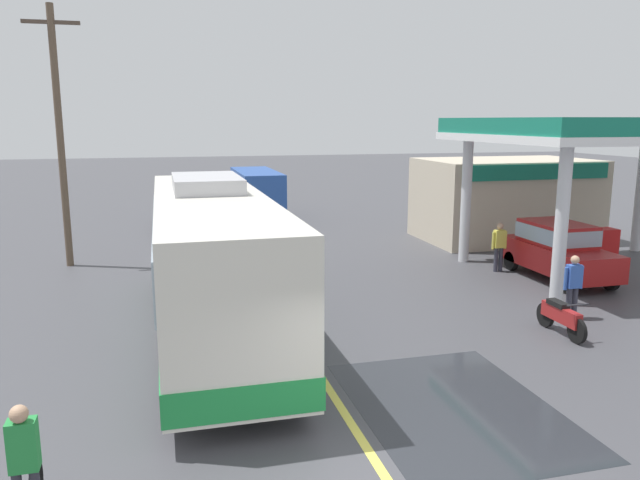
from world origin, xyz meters
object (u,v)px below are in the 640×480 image
Objects in this scene: coach_bus_main at (213,263)px; motorcycle_parked_forecourt at (561,316)px; cyclist_on_shoulder at (25,477)px; car_trailing_behind_bus at (173,206)px; car_at_pump at (558,248)px; pedestrian_by_shop at (499,244)px; minibus_opposing_lane at (257,189)px; pedestrian_near_pump at (573,283)px.

coach_bus_main is 6.13× the size of motorcycle_parked_forecourt.
cyclist_on_shoulder is 0.43× the size of car_trailing_behind_bus.
coach_bus_main is at bearing 164.57° from motorcycle_parked_forecourt.
car_at_pump is (11.11, 2.38, -0.71)m from coach_bus_main.
cyclist_on_shoulder is 1.01× the size of motorcycle_parked_forecourt.
car_at_pump is 2.33× the size of motorcycle_parked_forecourt.
coach_bus_main is 11.39m from car_at_pump.
car_at_pump is at bearing -45.62° from pedestrian_by_shop.
cyclist_on_shoulder is at bearing -146.65° from car_at_pump.
pedestrian_by_shop is (6.06, -13.64, -0.54)m from minibus_opposing_lane.
minibus_opposing_lane is at bearing 105.75° from pedestrian_near_pump.
car_at_pump is at bearing 59.47° from pedestrian_near_pump.
pedestrian_by_shop is at bearing 72.67° from motorcycle_parked_forecourt.
motorcycle_parked_forecourt is at bearing -64.20° from car_trailing_behind_bus.
minibus_opposing_lane is 3.69× the size of pedestrian_by_shop.
motorcycle_parked_forecourt is at bearing -15.43° from coach_bus_main.
minibus_opposing_lane is 3.41× the size of motorcycle_parked_forecourt.
coach_bus_main reaches higher than minibus_opposing_lane.
cyclist_on_shoulder is at bearing -140.26° from pedestrian_by_shop.
pedestrian_by_shop is (-1.31, 1.34, -0.08)m from car_at_pump.
cyclist_on_shoulder is at bearing -112.76° from coach_bus_main.
car_at_pump reaches higher than pedestrian_by_shop.
car_trailing_behind_bus reaches higher than pedestrian_by_shop.
pedestrian_near_pump is (1.03, 0.98, 0.49)m from motorcycle_parked_forecourt.
motorcycle_parked_forecourt is 6.21m from pedestrian_by_shop.
car_trailing_behind_bus is (-4.29, -1.97, -0.46)m from minibus_opposing_lane.
car_at_pump is 16.70m from minibus_opposing_lane.
motorcycle_parked_forecourt is (-3.15, -4.58, -0.57)m from car_at_pump.
minibus_opposing_lane is at bearing 74.71° from cyclist_on_shoulder.
car_at_pump is 0.69× the size of minibus_opposing_lane.
cyclist_on_shoulder is 1.10× the size of pedestrian_by_shop.
coach_bus_main is at bearing 67.24° from cyclist_on_shoulder.
car_at_pump is 17.47m from car_trailing_behind_bus.
car_at_pump is 1.00× the size of car_trailing_behind_bus.
cyclist_on_shoulder is at bearing -154.73° from pedestrian_near_pump.
car_at_pump is 1.87m from pedestrian_by_shop.
cyclist_on_shoulder is (-2.86, -6.81, -0.94)m from coach_bus_main.
coach_bus_main reaches higher than car_trailing_behind_bus.
coach_bus_main is at bearing -167.90° from car_at_pump.
car_trailing_behind_bus is at bearing 131.56° from pedestrian_by_shop.
minibus_opposing_lane is (-7.36, 14.98, 0.46)m from car_at_pump.
motorcycle_parked_forecourt is at bearing -77.84° from minibus_opposing_lane.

